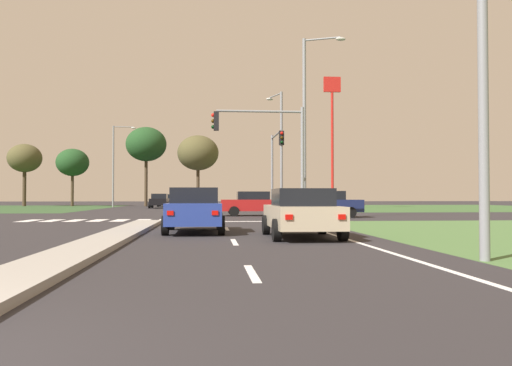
# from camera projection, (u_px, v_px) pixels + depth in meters

# --- Properties ---
(ground_plane) EXTENTS (200.00, 200.00, 0.00)m
(ground_plane) POSITION_uv_depth(u_px,v_px,m) (163.00, 217.00, 33.42)
(ground_plane) COLOR #282628
(grass_verge_far_right) EXTENTS (35.00, 35.00, 0.01)m
(grass_verge_far_right) POSITION_uv_depth(u_px,v_px,m) (412.00, 207.00, 60.07)
(grass_verge_far_right) COLOR #385B2D
(grass_verge_far_right) RESTS_ON ground
(median_island_near) EXTENTS (1.20, 22.00, 0.14)m
(median_island_near) POSITION_uv_depth(u_px,v_px,m) (105.00, 241.00, 14.50)
(median_island_near) COLOR gray
(median_island_near) RESTS_ON ground
(median_island_far) EXTENTS (1.20, 36.00, 0.14)m
(median_island_far) POSITION_uv_depth(u_px,v_px,m) (183.00, 207.00, 58.32)
(median_island_far) COLOR gray
(median_island_far) RESTS_ON ground
(lane_dash_near) EXTENTS (0.14, 2.00, 0.01)m
(lane_dash_near) POSITION_uv_depth(u_px,v_px,m) (252.00, 273.00, 8.80)
(lane_dash_near) COLOR silver
(lane_dash_near) RESTS_ON ground
(lane_dash_second) EXTENTS (0.14, 2.00, 0.01)m
(lane_dash_second) POSITION_uv_depth(u_px,v_px,m) (234.00, 242.00, 14.77)
(lane_dash_second) COLOR silver
(lane_dash_second) RESTS_ON ground
(lane_dash_third) EXTENTS (0.14, 2.00, 0.01)m
(lane_dash_third) POSITION_uv_depth(u_px,v_px,m) (227.00, 229.00, 20.75)
(lane_dash_third) COLOR silver
(lane_dash_third) RESTS_ON ground
(edge_line_right) EXTENTS (0.14, 24.00, 0.01)m
(edge_line_right) POSITION_uv_depth(u_px,v_px,m) (344.00, 238.00, 16.10)
(edge_line_right) COLOR silver
(edge_line_right) RESTS_ON ground
(stop_bar_near) EXTENTS (6.40, 0.50, 0.01)m
(stop_bar_near) POSITION_uv_depth(u_px,v_px,m) (229.00, 222.00, 26.79)
(stop_bar_near) COLOR silver
(stop_bar_near) RESTS_ON ground
(crosswalk_bar_near) EXTENTS (0.70, 2.80, 0.01)m
(crosswalk_bar_near) POSITION_uv_depth(u_px,v_px,m) (29.00, 221.00, 27.68)
(crosswalk_bar_near) COLOR silver
(crosswalk_bar_near) RESTS_ON ground
(crosswalk_bar_second) EXTENTS (0.70, 2.80, 0.01)m
(crosswalk_bar_second) POSITION_uv_depth(u_px,v_px,m) (52.00, 221.00, 27.78)
(crosswalk_bar_second) COLOR silver
(crosswalk_bar_second) RESTS_ON ground
(crosswalk_bar_third) EXTENTS (0.70, 2.80, 0.01)m
(crosswalk_bar_third) POSITION_uv_depth(u_px,v_px,m) (75.00, 221.00, 27.88)
(crosswalk_bar_third) COLOR silver
(crosswalk_bar_third) RESTS_ON ground
(crosswalk_bar_fourth) EXTENTS (0.70, 2.80, 0.01)m
(crosswalk_bar_fourth) POSITION_uv_depth(u_px,v_px,m) (98.00, 220.00, 27.98)
(crosswalk_bar_fourth) COLOR silver
(crosswalk_bar_fourth) RESTS_ON ground
(crosswalk_bar_fifth) EXTENTS (0.70, 2.80, 0.01)m
(crosswalk_bar_fifth) POSITION_uv_depth(u_px,v_px,m) (120.00, 220.00, 28.08)
(crosswalk_bar_fifth) COLOR silver
(crosswalk_bar_fifth) RESTS_ON ground
(crosswalk_bar_sixth) EXTENTS (0.70, 2.80, 0.01)m
(crosswalk_bar_sixth) POSITION_uv_depth(u_px,v_px,m) (143.00, 220.00, 28.18)
(crosswalk_bar_sixth) COLOR silver
(crosswalk_bar_sixth) RESTS_ON ground
(crosswalk_bar_seventh) EXTENTS (0.70, 2.80, 0.01)m
(crosswalk_bar_seventh) POSITION_uv_depth(u_px,v_px,m) (165.00, 220.00, 28.29)
(crosswalk_bar_seventh) COLOR silver
(crosswalk_bar_seventh) RESTS_ON ground
(crosswalk_bar_eighth) EXTENTS (0.70, 2.80, 0.01)m
(crosswalk_bar_eighth) POSITION_uv_depth(u_px,v_px,m) (187.00, 220.00, 28.39)
(crosswalk_bar_eighth) COLOR silver
(crosswalk_bar_eighth) RESTS_ON ground
(car_red_near) EXTENTS (4.47, 2.06, 1.57)m
(car_red_near) POSITION_uv_depth(u_px,v_px,m) (255.00, 203.00, 34.80)
(car_red_near) COLOR #A31919
(car_red_near) RESTS_ON ground
(car_teal_second) EXTENTS (2.07, 4.44, 1.50)m
(car_teal_second) POSITION_uv_depth(u_px,v_px,m) (167.00, 200.00, 66.39)
(car_teal_second) COLOR #19565B
(car_teal_second) RESTS_ON ground
(car_beige_third) EXTENTS (2.10, 4.39, 1.50)m
(car_beige_third) POSITION_uv_depth(u_px,v_px,m) (302.00, 213.00, 16.43)
(car_beige_third) COLOR #BCAD8E
(car_beige_third) RESTS_ON ground
(car_navy_fourth) EXTENTS (4.59, 1.96, 1.58)m
(car_navy_fourth) POSITION_uv_depth(u_px,v_px,m) (324.00, 204.00, 32.31)
(car_navy_fourth) COLOR #161E47
(car_navy_fourth) RESTS_ON ground
(car_blue_fifth) EXTENTS (2.03, 4.62, 1.56)m
(car_blue_fifth) POSITION_uv_depth(u_px,v_px,m) (195.00, 210.00, 18.86)
(car_blue_fifth) COLOR navy
(car_blue_fifth) RESTS_ON ground
(car_black_seventh) EXTENTS (2.01, 4.39, 1.53)m
(car_black_seventh) POSITION_uv_depth(u_px,v_px,m) (159.00, 201.00, 57.32)
(car_black_seventh) COLOR black
(car_black_seventh) RESTS_ON ground
(traffic_signal_near_right) EXTENTS (4.77, 0.32, 5.85)m
(traffic_signal_near_right) POSITION_uv_depth(u_px,v_px,m) (270.00, 142.00, 27.47)
(traffic_signal_near_right) COLOR gray
(traffic_signal_near_right) RESTS_ON ground
(traffic_signal_far_right) EXTENTS (0.32, 5.62, 5.90)m
(traffic_signal_far_right) POSITION_uv_depth(u_px,v_px,m) (275.00, 157.00, 38.75)
(traffic_signal_far_right) COLOR gray
(traffic_signal_far_right) RESTS_ON ground
(street_lamp_near) EXTENTS (2.19, 0.57, 8.15)m
(street_lamp_near) POSITION_uv_depth(u_px,v_px,m) (472.00, 28.00, 10.60)
(street_lamp_near) COLOR gray
(street_lamp_near) RESTS_ON ground
(street_lamp_second) EXTENTS (2.28, 1.03, 10.17)m
(street_lamp_second) POSITION_uv_depth(u_px,v_px,m) (308.00, 118.00, 30.19)
(street_lamp_second) COLOR gray
(street_lamp_second) RESTS_ON ground
(street_lamp_third) EXTENTS (1.03, 2.20, 9.01)m
(street_lamp_third) POSITION_uv_depth(u_px,v_px,m) (280.00, 145.00, 39.91)
(street_lamp_third) COLOR gray
(street_lamp_third) RESTS_ON ground
(street_lamp_fourth) EXTENTS (2.65, 0.36, 9.41)m
(street_lamp_fourth) POSITION_uv_depth(u_px,v_px,m) (115.00, 162.00, 62.06)
(street_lamp_fourth) COLOR gray
(street_lamp_fourth) RESTS_ON ground
(pedestrian_at_median) EXTENTS (0.34, 0.34, 1.74)m
(pedestrian_at_median) POSITION_uv_depth(u_px,v_px,m) (173.00, 197.00, 41.75)
(pedestrian_at_median) COLOR #232833
(pedestrian_at_median) RESTS_ON median_island_far
(fastfood_pole_sign) EXTENTS (1.80, 0.40, 13.87)m
(fastfood_pole_sign) POSITION_uv_depth(u_px,v_px,m) (332.00, 114.00, 56.68)
(fastfood_pole_sign) COLOR red
(fastfood_pole_sign) RESTS_ON ground
(treeline_near) EXTENTS (4.26, 4.26, 7.96)m
(treeline_near) POSITION_uv_depth(u_px,v_px,m) (25.00, 158.00, 68.73)
(treeline_near) COLOR #423323
(treeline_near) RESTS_ON ground
(treeline_second) EXTENTS (4.10, 4.10, 7.31)m
(treeline_second) POSITION_uv_depth(u_px,v_px,m) (73.00, 163.00, 68.27)
(treeline_second) COLOR #423323
(treeline_second) RESTS_ON ground
(treeline_third) EXTENTS (5.08, 5.08, 9.98)m
(treeline_third) POSITION_uv_depth(u_px,v_px,m) (146.00, 145.00, 67.68)
(treeline_third) COLOR #423323
(treeline_third) RESTS_ON ground
(treeline_fourth) EXTENTS (5.07, 5.07, 8.77)m
(treeline_fourth) POSITION_uv_depth(u_px,v_px,m) (198.00, 153.00, 66.22)
(treeline_fourth) COLOR #423323
(treeline_fourth) RESTS_ON ground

